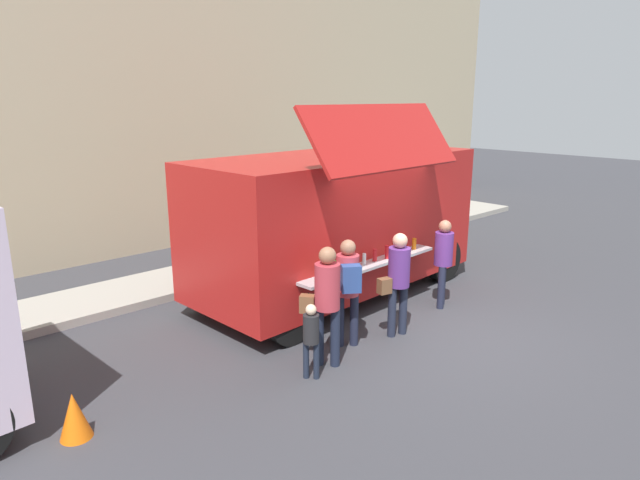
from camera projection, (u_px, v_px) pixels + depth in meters
ground_plane at (434, 330)px, 9.14m from camera, size 60.00×60.00×0.00m
curb_strip at (79, 305)px, 10.04m from camera, size 28.00×1.60×0.15m
building_behind at (38, 67)px, 12.38m from camera, size 32.00×2.40×8.78m
food_truck_main at (337, 219)px, 10.47m from camera, size 5.80×3.28×3.63m
traffic_cone_orange at (74, 416)px, 6.20m from camera, size 0.36×0.36×0.55m
trash_bin at (381, 220)px, 14.99m from camera, size 0.60×0.60×1.00m
customer_front_ordering at (398, 276)px, 8.72m from camera, size 0.56×0.35×1.70m
customer_mid_with_backpack at (348, 283)px, 8.30m from camera, size 0.49×0.54×1.69m
customer_rear_waiting at (326, 296)px, 7.71m from camera, size 0.47×0.54×1.76m
customer_extra_browsing at (443, 256)px, 9.95m from camera, size 0.33×0.33×1.62m
child_near_queue at (311, 335)px, 7.43m from camera, size 0.22×0.22×1.08m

